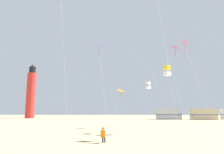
# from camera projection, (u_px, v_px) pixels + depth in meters

# --- Properties ---
(kite_flyer_standing) EXTENTS (0.37, 0.53, 1.16)m
(kite_flyer_standing) POSITION_uv_depth(u_px,v_px,m) (103.00, 135.00, 15.51)
(kite_flyer_standing) COLOR orange
(kite_flyer_standing) RESTS_ON ground
(kite_diamond_rainbow) EXTENTS (3.36, 2.79, 9.18)m
(kite_diamond_rainbow) POSITION_uv_depth(u_px,v_px,m) (185.00, 45.00, 19.85)
(kite_diamond_rainbow) COLOR silver
(kite_diamond_rainbow) RESTS_ON ground
(kite_box_gold) EXTENTS (2.70, 2.46, 7.40)m
(kite_box_gold) POSITION_uv_depth(u_px,v_px,m) (167.00, 71.00, 23.29)
(kite_box_gold) COLOR silver
(kite_box_gold) RESTS_ON ground
(kite_diamond_scarlet) EXTENTS (1.84, 1.84, 10.34)m
(kite_diamond_scarlet) POSITION_uv_depth(u_px,v_px,m) (175.00, 51.00, 25.56)
(kite_diamond_scarlet) COLOR silver
(kite_diamond_scarlet) RESTS_ON ground
(kite_diamond_orange) EXTENTS (1.98, 1.98, 5.40)m
(kite_diamond_orange) POSITION_uv_depth(u_px,v_px,m) (121.00, 92.00, 29.55)
(kite_diamond_orange) COLOR silver
(kite_diamond_orange) RESTS_ON ground
(kite_box_white) EXTENTS (3.32, 2.72, 6.96)m
(kite_box_white) POSITION_uv_depth(u_px,v_px,m) (148.00, 85.00, 33.18)
(kite_box_white) COLOR silver
(kite_box_white) RESTS_ON ground
(kite_diamond_violet) EXTENTS (1.63, 1.63, 9.81)m
(kite_diamond_violet) POSITION_uv_depth(u_px,v_px,m) (100.00, 48.00, 22.86)
(kite_diamond_violet) COLOR silver
(kite_diamond_violet) RESTS_ON ground
(lighthouse_distant) EXTENTS (2.80, 2.80, 16.80)m
(lighthouse_distant) POSITION_uv_depth(u_px,v_px,m) (31.00, 93.00, 64.50)
(lighthouse_distant) COLOR red
(lighthouse_distant) RESTS_ON ground
(rv_van_silver) EXTENTS (6.57, 2.72, 2.80)m
(rv_van_silver) POSITION_uv_depth(u_px,v_px,m) (169.00, 114.00, 55.08)
(rv_van_silver) COLOR #B7BABF
(rv_van_silver) RESTS_ON ground
(rv_van_tan) EXTENTS (6.53, 2.59, 2.80)m
(rv_van_tan) POSITION_uv_depth(u_px,v_px,m) (204.00, 114.00, 53.16)
(rv_van_tan) COLOR #C6B28C
(rv_van_tan) RESTS_ON ground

